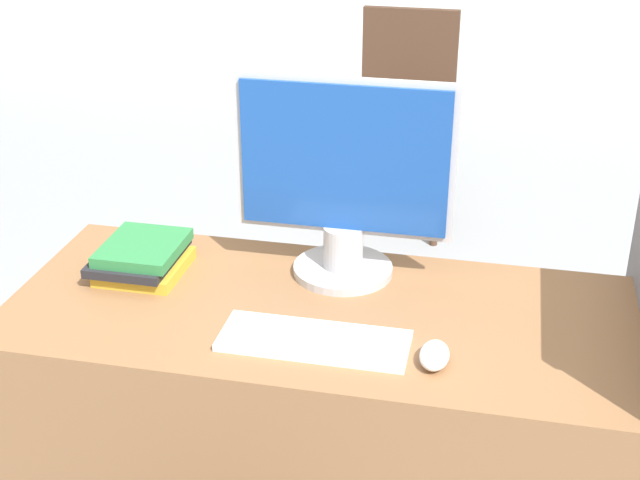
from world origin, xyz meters
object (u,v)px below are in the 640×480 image
Objects in this scene: monitor at (344,183)px; mouse at (434,355)px; book_stack at (142,257)px; keyboard at (314,341)px; far_chair at (405,109)px.

mouse is at bearing -53.52° from monitor.
book_stack reaches higher than mouse.
keyboard is 0.54m from book_stack.
monitor is 4.93× the size of mouse.
far_chair is (0.37, 2.15, -0.27)m from book_stack.
monitor is 2.16× the size of book_stack.
book_stack reaches higher than keyboard.
keyboard is 0.26m from mouse.
monitor is at bearing 90.32° from keyboard.
monitor reaches higher than mouse.
monitor is at bearing 11.65° from book_stack.
book_stack is at bearing 161.28° from mouse.
mouse is 0.11× the size of far_chair.
far_chair is at bearing 92.60° from keyboard.
monitor reaches higher than book_stack.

